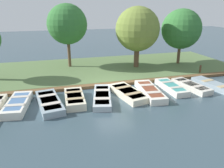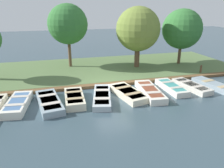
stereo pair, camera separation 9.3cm
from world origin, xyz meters
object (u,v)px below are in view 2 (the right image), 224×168
Objects in this scene: rowboat_1 at (18,104)px; park_tree_right at (182,29)px; rowboat_4 at (102,97)px; rowboat_9 at (215,86)px; rowboat_7 at (171,87)px; rowboat_5 at (128,93)px; rowboat_6 at (150,91)px; rowboat_3 at (74,98)px; park_tree_left at (68,24)px; mooring_post_far at (201,70)px; rowboat_2 at (49,102)px; park_tree_center at (138,29)px; rowboat_8 at (191,86)px.

park_tree_right is at bearing 120.52° from rowboat_1.
rowboat_4 is 7.80m from rowboat_9.
park_tree_right is (-5.57, 3.91, 3.13)m from rowboat_7.
rowboat_6 reaches higher than rowboat_5.
park_tree_right reaches higher than rowboat_9.
rowboat_3 is 8.21m from park_tree_left.
mooring_post_far reaches higher than rowboat_1.
rowboat_4 is at bearing 82.07° from rowboat_2.
park_tree_right reaches higher than rowboat_3.
park_tree_left is (-7.37, 0.44, 3.60)m from rowboat_3.
park_tree_left is (-7.13, -5.96, 3.63)m from rowboat_7.
rowboat_7 is (-0.34, 7.81, -0.00)m from rowboat_2.
rowboat_6 is at bearing -64.27° from mooring_post_far.
rowboat_5 is at bearing 21.15° from park_tree_left.
rowboat_6 is at bearing 80.97° from rowboat_2.
park_tree_center reaches higher than park_tree_right.
rowboat_1 is at bearing -25.63° from park_tree_left.
rowboat_6 is 4.23× the size of mooring_post_far.
rowboat_2 is 10.84m from rowboat_9.
rowboat_8 is at bearing -23.66° from park_tree_right.
rowboat_9 is at bearing 94.06° from rowboat_6.
rowboat_6 is 0.99× the size of rowboat_9.
rowboat_7 is 1.41m from rowboat_8.
rowboat_9 is at bearing 80.24° from rowboat_2.
rowboat_1 reaches higher than rowboat_2.
park_tree_right is (-5.92, 5.62, 3.11)m from rowboat_6.
rowboat_9 is 0.67× the size of park_tree_center.
park_tree_center is at bearing 155.52° from rowboat_4.
rowboat_5 is 0.65× the size of park_tree_right.
rowboat_2 is at bearing -87.81° from rowboat_7.
rowboat_5 is at bearing -86.47° from rowboat_7.
rowboat_3 is at bearing -75.85° from mooring_post_far.
rowboat_2 reaches higher than rowboat_7.
rowboat_9 is 3.04m from mooring_post_far.
rowboat_3 is 0.75× the size of rowboat_4.
rowboat_1 is 0.58× the size of park_tree_center.
rowboat_6 is 0.66× the size of park_tree_center.
mooring_post_far is at bearing 98.40° from rowboat_5.
rowboat_7 is 9.98m from park_tree_left.
rowboat_2 is at bearing -97.59° from rowboat_8.
rowboat_7 is (-0.23, 6.40, -0.03)m from rowboat_3.
mooring_post_far is (-2.88, 0.94, 0.24)m from rowboat_9.
park_tree_center is at bearing 135.16° from rowboat_3.
rowboat_4 is 1.09× the size of rowboat_5.
rowboat_9 is 7.57m from park_tree_center.
rowboat_5 is 7.09m from park_tree_center.
rowboat_5 is 1.08× the size of rowboat_8.
rowboat_1 is 1.67m from rowboat_2.
park_tree_left is (-7.42, -1.19, 3.65)m from rowboat_4.
park_tree_center is at bearing 172.49° from rowboat_6.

